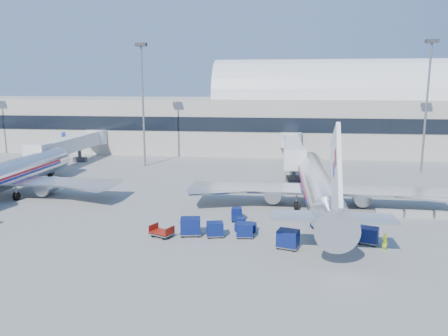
# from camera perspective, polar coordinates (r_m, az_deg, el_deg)

# --- Properties ---
(ground) EXTENTS (260.00, 260.00, 0.00)m
(ground) POSITION_cam_1_polar(r_m,az_deg,el_deg) (51.42, 1.22, -6.31)
(ground) COLOR gray
(ground) RESTS_ON ground
(terminal) EXTENTS (170.00, 28.15, 21.00)m
(terminal) POSITION_cam_1_polar(r_m,az_deg,el_deg) (106.77, -2.91, 6.69)
(terminal) COLOR #B2AA9E
(terminal) RESTS_ON ground
(airliner_main) EXTENTS (32.00, 37.26, 12.07)m
(airliner_main) POSITION_cam_1_polar(r_m,az_deg,el_deg) (54.98, 12.17, -2.26)
(airliner_main) COLOR silver
(airliner_main) RESTS_ON ground
(airliner_mid) EXTENTS (32.00, 37.26, 12.07)m
(airliner_mid) POSITION_cam_1_polar(r_m,az_deg,el_deg) (66.13, -27.07, -1.03)
(airliner_mid) COLOR silver
(airliner_mid) RESTS_ON ground
(jetbridge_near) EXTENTS (4.40, 27.50, 6.25)m
(jetbridge_near) POSITION_cam_1_polar(r_m,az_deg,el_deg) (80.51, 8.94, 2.66)
(jetbridge_near) COLOR silver
(jetbridge_near) RESTS_ON ground
(jetbridge_mid) EXTENTS (4.40, 27.50, 6.25)m
(jetbridge_mid) POSITION_cam_1_polar(r_m,az_deg,el_deg) (89.64, -19.02, 3.02)
(jetbridge_mid) COLOR silver
(jetbridge_mid) RESTS_ON ground
(mast_west) EXTENTS (2.00, 1.20, 22.60)m
(mast_west) POSITION_cam_1_polar(r_m,az_deg,el_deg) (82.78, -10.61, 10.38)
(mast_west) COLOR slate
(mast_west) RESTS_ON ground
(mast_east) EXTENTS (2.00, 1.20, 22.60)m
(mast_east) POSITION_cam_1_polar(r_m,az_deg,el_deg) (82.73, 25.11, 9.56)
(mast_east) COLOR slate
(mast_east) RESTS_ON ground
(barrier_near) EXTENTS (3.00, 0.55, 0.90)m
(barrier_near) POSITION_cam_1_polar(r_m,az_deg,el_deg) (54.51, 20.73, -5.54)
(barrier_near) COLOR #9E9E96
(barrier_near) RESTS_ON ground
(barrier_mid) EXTENTS (3.00, 0.55, 0.90)m
(barrier_mid) POSITION_cam_1_polar(r_m,az_deg,el_deg) (55.38, 24.06, -5.53)
(barrier_mid) COLOR #9E9E96
(barrier_mid) RESTS_ON ground
(tug_lead) EXTENTS (2.26, 1.20, 1.45)m
(tug_lead) POSITION_cam_1_polar(r_m,az_deg,el_deg) (46.15, 2.73, -7.47)
(tug_lead) COLOR #0A154C
(tug_lead) RESTS_ON ground
(tug_right) EXTENTS (2.84, 2.63, 1.69)m
(tug_right) POSITION_cam_1_polar(r_m,az_deg,el_deg) (47.83, 12.80, -6.93)
(tug_right) COLOR #0A154C
(tug_right) RESTS_ON ground
(tug_left) EXTENTS (1.52, 2.58, 1.60)m
(tug_left) POSITION_cam_1_polar(r_m,az_deg,el_deg) (49.78, 1.66, -6.01)
(tug_left) COLOR #0A154C
(tug_left) RESTS_ON ground
(cart_train_a) EXTENTS (1.82, 1.45, 1.52)m
(cart_train_a) POSITION_cam_1_polar(r_m,az_deg,el_deg) (44.28, 2.72, -8.07)
(cart_train_a) COLOR #0A154C
(cart_train_a) RESTS_ON ground
(cart_train_b) EXTENTS (1.98, 1.68, 1.53)m
(cart_train_b) POSITION_cam_1_polar(r_m,az_deg,el_deg) (44.44, -1.19, -7.98)
(cart_train_b) COLOR #0A154C
(cart_train_b) RESTS_ON ground
(cart_train_c) EXTENTS (2.33, 1.93, 1.85)m
(cart_train_c) POSITION_cam_1_polar(r_m,az_deg,el_deg) (44.87, -4.39, -7.59)
(cart_train_c) COLOR #0A154C
(cart_train_c) RESTS_ON ground
(cart_solo_near) EXTENTS (2.38, 2.06, 1.78)m
(cart_solo_near) POSITION_cam_1_polar(r_m,az_deg,el_deg) (41.79, 8.36, -9.13)
(cart_solo_near) COLOR #0A154C
(cart_solo_near) RESTS_ON ground
(cart_solo_far) EXTENTS (2.23, 1.97, 1.64)m
(cart_solo_far) POSITION_cam_1_polar(r_m,az_deg,el_deg) (44.79, 18.34, -8.31)
(cart_solo_far) COLOR #0A154C
(cart_solo_far) RESTS_ON ground
(cart_open_red) EXTENTS (2.62, 2.30, 0.59)m
(cart_open_red) POSITION_cam_1_polar(r_m,az_deg,el_deg) (44.94, -8.11, -8.40)
(cart_open_red) COLOR slate
(cart_open_red) RESTS_ON ground
(ramp_worker) EXTENTS (0.68, 0.72, 1.66)m
(ramp_worker) POSITION_cam_1_polar(r_m,az_deg,el_deg) (43.54, 20.25, -9.05)
(ramp_worker) COLOR #C3F219
(ramp_worker) RESTS_ON ground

